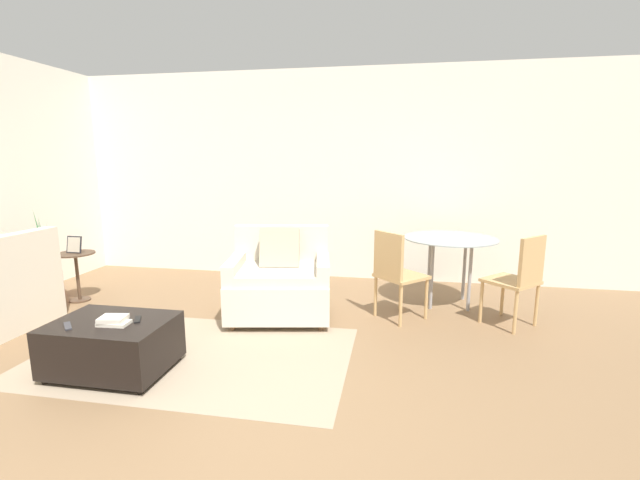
{
  "coord_description": "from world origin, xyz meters",
  "views": [
    {
      "loc": [
        0.99,
        -2.28,
        1.59
      ],
      "look_at": [
        0.19,
        2.11,
        0.75
      ],
      "focal_mm": 24.0,
      "sensor_mm": 36.0,
      "label": 1
    }
  ],
  "objects_px": {
    "armchair": "(280,282)",
    "dining_chair_near_right": "(520,275)",
    "ottoman": "(113,344)",
    "picture_frame": "(74,245)",
    "book_stack": "(113,321)",
    "tv_remote_primary": "(68,326)",
    "dining_chair_near_left": "(395,269)",
    "tv_remote_secondary": "(138,319)",
    "dining_table": "(450,246)",
    "potted_plant": "(47,278)",
    "side_table": "(77,267)"
  },
  "relations": [
    {
      "from": "armchair",
      "to": "dining_chair_near_right",
      "type": "distance_m",
      "value": 2.33
    },
    {
      "from": "ottoman",
      "to": "picture_frame",
      "type": "relative_size",
      "value": 4.52
    },
    {
      "from": "book_stack",
      "to": "tv_remote_primary",
      "type": "xyz_separation_m",
      "value": [
        -0.3,
        -0.1,
        -0.02
      ]
    },
    {
      "from": "armchair",
      "to": "dining_chair_near_left",
      "type": "height_order",
      "value": "armchair"
    },
    {
      "from": "tv_remote_secondary",
      "to": "dining_table",
      "type": "xyz_separation_m",
      "value": [
        2.48,
        2.01,
        0.25
      ]
    },
    {
      "from": "armchair",
      "to": "picture_frame",
      "type": "xyz_separation_m",
      "value": [
        -2.39,
        0.06,
        0.3
      ]
    },
    {
      "from": "ottoman",
      "to": "dining_table",
      "type": "relative_size",
      "value": 0.85
    },
    {
      "from": "book_stack",
      "to": "potted_plant",
      "type": "bearing_deg",
      "value": 142.42
    },
    {
      "from": "dining_chair_near_right",
      "to": "picture_frame",
      "type": "bearing_deg",
      "value": -179.27
    },
    {
      "from": "armchair",
      "to": "book_stack",
      "type": "xyz_separation_m",
      "value": [
        -0.86,
        -1.42,
        0.07
      ]
    },
    {
      "from": "side_table",
      "to": "dining_table",
      "type": "bearing_deg",
      "value": 8.81
    },
    {
      "from": "tv_remote_primary",
      "to": "dining_chair_near_right",
      "type": "height_order",
      "value": "dining_chair_near_right"
    },
    {
      "from": "armchair",
      "to": "side_table",
      "type": "xyz_separation_m",
      "value": [
        -2.39,
        0.06,
        0.03
      ]
    },
    {
      "from": "picture_frame",
      "to": "tv_remote_primary",
      "type": "bearing_deg",
      "value": -52.0
    },
    {
      "from": "side_table",
      "to": "book_stack",
      "type": "bearing_deg",
      "value": -43.99
    },
    {
      "from": "side_table",
      "to": "potted_plant",
      "type": "bearing_deg",
      "value": 174.81
    },
    {
      "from": "tv_remote_primary",
      "to": "dining_table",
      "type": "height_order",
      "value": "dining_table"
    },
    {
      "from": "ottoman",
      "to": "dining_table",
      "type": "distance_m",
      "value": 3.4
    },
    {
      "from": "book_stack",
      "to": "dining_chair_near_left",
      "type": "distance_m",
      "value": 2.54
    },
    {
      "from": "potted_plant",
      "to": "tv_remote_primary",
      "type": "bearing_deg",
      "value": -44.0
    },
    {
      "from": "armchair",
      "to": "book_stack",
      "type": "bearing_deg",
      "value": -121.23
    },
    {
      "from": "tv_remote_primary",
      "to": "dining_chair_near_right",
      "type": "xyz_separation_m",
      "value": [
        3.48,
        1.64,
        0.11
      ]
    },
    {
      "from": "armchair",
      "to": "potted_plant",
      "type": "height_order",
      "value": "potted_plant"
    },
    {
      "from": "armchair",
      "to": "picture_frame",
      "type": "relative_size",
      "value": 5.97
    },
    {
      "from": "armchair",
      "to": "dining_chair_near_left",
      "type": "xyz_separation_m",
      "value": [
        1.16,
        0.12,
        0.16
      ]
    },
    {
      "from": "dining_table",
      "to": "dining_chair_near_left",
      "type": "relative_size",
      "value": 1.11
    },
    {
      "from": "ottoman",
      "to": "book_stack",
      "type": "distance_m",
      "value": 0.23
    },
    {
      "from": "book_stack",
      "to": "dining_chair_near_left",
      "type": "xyz_separation_m",
      "value": [
        2.02,
        1.54,
        0.09
      ]
    },
    {
      "from": "tv_remote_primary",
      "to": "dining_chair_near_left",
      "type": "height_order",
      "value": "dining_chair_near_left"
    },
    {
      "from": "armchair",
      "to": "picture_frame",
      "type": "height_order",
      "value": "armchair"
    },
    {
      "from": "ottoman",
      "to": "dining_table",
      "type": "bearing_deg",
      "value": 37.78
    },
    {
      "from": "side_table",
      "to": "tv_remote_secondary",
      "type": "bearing_deg",
      "value": -39.64
    },
    {
      "from": "picture_frame",
      "to": "dining_chair_near_right",
      "type": "relative_size",
      "value": 0.21
    },
    {
      "from": "side_table",
      "to": "picture_frame",
      "type": "distance_m",
      "value": 0.26
    },
    {
      "from": "book_stack",
      "to": "dining_table",
      "type": "height_order",
      "value": "dining_table"
    },
    {
      "from": "potted_plant",
      "to": "side_table",
      "type": "relative_size",
      "value": 1.88
    },
    {
      "from": "book_stack",
      "to": "tv_remote_secondary",
      "type": "relative_size",
      "value": 1.63
    },
    {
      "from": "tv_remote_secondary",
      "to": "picture_frame",
      "type": "xyz_separation_m",
      "value": [
        -1.65,
        1.37,
        0.25
      ]
    },
    {
      "from": "side_table",
      "to": "dining_table",
      "type": "height_order",
      "value": "dining_table"
    },
    {
      "from": "tv_remote_secondary",
      "to": "dining_table",
      "type": "height_order",
      "value": "dining_table"
    },
    {
      "from": "tv_remote_primary",
      "to": "dining_table",
      "type": "bearing_deg",
      "value": 37.38
    },
    {
      "from": "picture_frame",
      "to": "dining_chair_near_right",
      "type": "bearing_deg",
      "value": 0.73
    },
    {
      "from": "tv_remote_primary",
      "to": "potted_plant",
      "type": "height_order",
      "value": "potted_plant"
    },
    {
      "from": "potted_plant",
      "to": "picture_frame",
      "type": "height_order",
      "value": "potted_plant"
    },
    {
      "from": "dining_table",
      "to": "potted_plant",
      "type": "bearing_deg",
      "value": -172.52
    },
    {
      "from": "dining_chair_near_right",
      "to": "side_table",
      "type": "bearing_deg",
      "value": -179.27
    },
    {
      "from": "armchair",
      "to": "ottoman",
      "type": "height_order",
      "value": "armchair"
    },
    {
      "from": "tv_remote_secondary",
      "to": "dining_chair_near_left",
      "type": "bearing_deg",
      "value": 37.0
    },
    {
      "from": "tv_remote_primary",
      "to": "tv_remote_secondary",
      "type": "relative_size",
      "value": 1.04
    },
    {
      "from": "potted_plant",
      "to": "dining_chair_near_right",
      "type": "distance_m",
      "value": 5.16
    }
  ]
}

